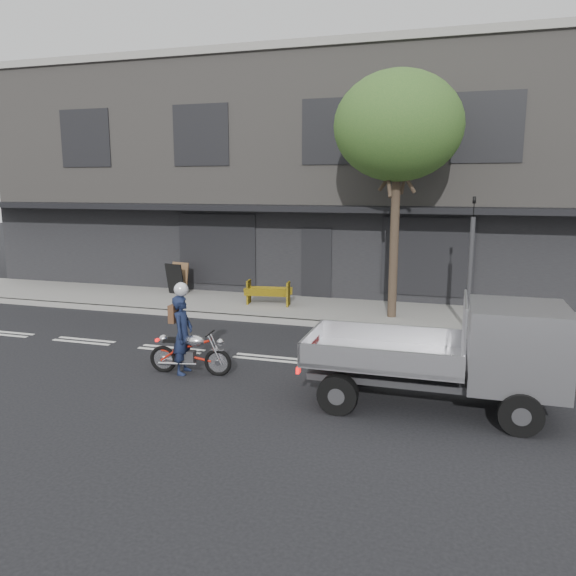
# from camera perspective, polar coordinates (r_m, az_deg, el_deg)

# --- Properties ---
(ground) EXTENTS (80.00, 80.00, 0.00)m
(ground) POSITION_cam_1_polar(r_m,az_deg,el_deg) (12.51, -1.96, -7.17)
(ground) COLOR black
(ground) RESTS_ON ground
(sidewalk) EXTENTS (32.00, 3.20, 0.15)m
(sidewalk) POSITION_cam_1_polar(r_m,az_deg,el_deg) (16.85, 3.21, -2.27)
(sidewalk) COLOR gray
(sidewalk) RESTS_ON ground
(kerb) EXTENTS (32.00, 0.20, 0.15)m
(kerb) POSITION_cam_1_polar(r_m,az_deg,el_deg) (15.34, 1.79, -3.54)
(kerb) COLOR gray
(kerb) RESTS_ON ground
(building_main) EXTENTS (26.00, 10.00, 8.00)m
(building_main) POSITION_cam_1_polar(r_m,az_deg,el_deg) (22.90, 7.32, 10.93)
(building_main) COLOR slate
(building_main) RESTS_ON ground
(street_tree) EXTENTS (3.40, 3.40, 6.74)m
(street_tree) POSITION_cam_1_polar(r_m,az_deg,el_deg) (15.63, 11.12, 15.76)
(street_tree) COLOR #382B21
(street_tree) RESTS_ON ground
(traffic_light_pole) EXTENTS (0.12, 0.12, 3.50)m
(traffic_light_pole) POSITION_cam_1_polar(r_m,az_deg,el_deg) (14.78, 18.01, 1.65)
(traffic_light_pole) COLOR #2D2D30
(traffic_light_pole) RESTS_ON ground
(motorcycle) EXTENTS (1.74, 0.51, 0.89)m
(motorcycle) POSITION_cam_1_polar(r_m,az_deg,el_deg) (11.58, -9.92, -6.40)
(motorcycle) COLOR black
(motorcycle) RESTS_ON ground
(rider) EXTENTS (0.44, 0.62, 1.61)m
(rider) POSITION_cam_1_polar(r_m,az_deg,el_deg) (11.55, -10.64, -4.69)
(rider) COLOR #151E3B
(rider) RESTS_ON ground
(flatbed_ute) EXTENTS (4.24, 1.78, 1.96)m
(flatbed_ute) POSITION_cam_1_polar(r_m,az_deg,el_deg) (9.91, 19.92, -5.83)
(flatbed_ute) COLOR black
(flatbed_ute) RESTS_ON ground
(construction_barrier) EXTENTS (1.43, 0.73, 0.77)m
(construction_barrier) POSITION_cam_1_polar(r_m,az_deg,el_deg) (17.00, -2.24, -0.57)
(construction_barrier) COLOR gold
(construction_barrier) RESTS_ON sidewalk
(sandwich_board) EXTENTS (0.73, 0.55, 1.04)m
(sandwich_board) POSITION_cam_1_polar(r_m,az_deg,el_deg) (19.14, -11.42, 0.90)
(sandwich_board) COLOR black
(sandwich_board) RESTS_ON sidewalk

